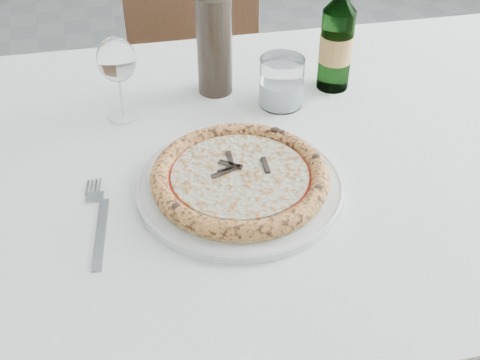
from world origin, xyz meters
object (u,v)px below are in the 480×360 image
Objects in this scene: chair_far at (188,55)px; wine_bottle at (214,35)px; tumbler at (281,85)px; dining_table at (224,191)px; pizza at (240,177)px; beer_bottle at (337,41)px; plate at (240,186)px; wine_glass at (117,62)px.

wine_bottle is at bearing -96.13° from chair_far.
chair_far is 0.74m from tumbler.
pizza is at bearing -90.00° from dining_table.
beer_bottle reaches higher than tumbler.
pizza is (-0.00, 0.00, 0.02)m from plate.
wine_bottle is (0.19, 0.05, 0.01)m from wine_glass.
chair_far reaches higher than dining_table.
wine_glass reaches higher than dining_table.
plate is 0.33m from wine_glass.
plate is at bearing -122.76° from tumbler.
dining_table is 0.30m from wine_glass.
wine_bottle is (0.04, 0.32, 0.09)m from pizza.
beer_bottle is at bearing -12.20° from wine_bottle.
dining_table is 0.23m from tumbler.
dining_table is 10.42× the size of wine_glass.
wine_glass is 0.57× the size of wine_bottle.
wine_bottle reaches higher than dining_table.
wine_glass reaches higher than pizza.
wine_glass is at bearing 130.72° from dining_table.
dining_table is 5.85× the size of pizza.
wine_glass is 0.42m from beer_bottle.
beer_bottle is (0.27, 0.27, 0.09)m from plate.
chair_far is at bearing 82.62° from dining_table.
tumbler is 0.14m from beer_bottle.
chair_far is 0.70m from wine_bottle.
chair_far is at bearing 104.04° from beer_bottle.
chair_far is 0.96m from plate.
dining_table is at bearing -100.84° from wine_bottle.
dining_table is 0.13m from plate.
chair_far is 9.82× the size of tumbler.
wine_bottle is at bearing 82.54° from pizza.
dining_table is 0.30m from wine_bottle.
beer_bottle is (0.16, -0.66, 0.32)m from chair_far.
pizza is 0.33m from wine_bottle.
chair_far reaches higher than plate.
plate is at bearing -97.46° from wine_bottle.
plate is at bearing -32.01° from pizza.
pizza is 0.28m from tumbler.
wine_glass is at bearing -111.23° from chair_far.
wine_bottle is at bearing 141.88° from tumbler.
beer_bottle is (0.12, 0.03, 0.06)m from tumbler.
dining_table is 1.76× the size of chair_far.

